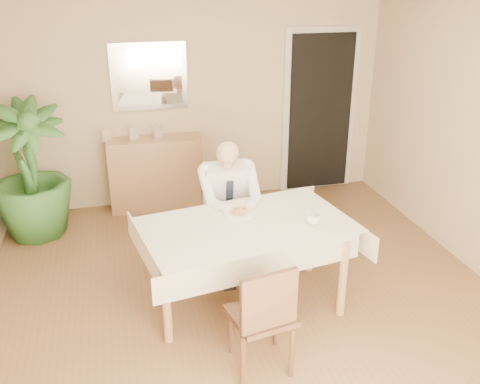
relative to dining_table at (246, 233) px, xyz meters
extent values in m
plane|color=brown|center=(0.00, -0.13, -0.67)|extent=(5.00, 5.00, 0.00)
cube|color=#CBB28A|center=(0.00, 2.37, 0.63)|extent=(4.50, 0.02, 2.60)
cube|color=beige|center=(0.00, -2.61, 0.78)|extent=(1.34, 0.02, 1.44)
cube|color=white|center=(0.00, -2.59, 0.78)|extent=(1.18, 0.02, 1.28)
cube|color=beige|center=(1.55, 2.35, 0.33)|extent=(0.96, 0.03, 2.10)
cube|color=black|center=(1.55, 2.32, 0.33)|extent=(0.80, 0.05, 1.95)
cube|color=silver|center=(-0.54, 2.34, 0.88)|extent=(0.86, 0.03, 0.76)
cube|color=white|center=(-0.54, 2.32, 0.88)|extent=(0.74, 0.02, 0.64)
cube|color=#9C744F|center=(0.00, 0.00, 0.05)|extent=(1.73, 1.16, 0.04)
cube|color=#EFE6C9|center=(0.00, 0.00, 0.08)|extent=(1.85, 1.28, 0.01)
cube|color=#EFE6C9|center=(0.00, -0.50, -0.03)|extent=(1.68, 0.31, 0.22)
cube|color=#EFE6C9|center=(0.00, 0.50, -0.03)|extent=(1.68, 0.31, 0.22)
cube|color=#EFE6C9|center=(-0.85, 0.00, -0.03)|extent=(0.19, 0.99, 0.22)
cube|color=#EFE6C9|center=(0.85, 0.00, -0.03)|extent=(0.19, 0.99, 0.22)
cylinder|color=#9C744F|center=(-0.72, -0.37, -0.32)|extent=(0.07, 0.07, 0.70)
cylinder|color=#9C744F|center=(0.72, -0.37, -0.32)|extent=(0.07, 0.07, 0.70)
cylinder|color=#9C744F|center=(-0.72, 0.37, -0.32)|extent=(0.07, 0.07, 0.70)
cylinder|color=#9C744F|center=(0.72, 0.37, -0.32)|extent=(0.07, 0.07, 0.70)
cube|color=#3F261A|center=(0.00, 0.80, -0.26)|extent=(0.46, 0.46, 0.04)
cube|color=#3F261A|center=(0.00, 0.98, -0.01)|extent=(0.41, 0.10, 0.40)
cylinder|color=#3F261A|center=(-0.17, 0.63, -0.47)|extent=(0.04, 0.04, 0.39)
cylinder|color=#3F261A|center=(0.17, 0.63, -0.47)|extent=(0.04, 0.04, 0.39)
cylinder|color=#3F261A|center=(-0.17, 0.97, -0.47)|extent=(0.04, 0.04, 0.39)
cylinder|color=#3F261A|center=(0.17, 0.97, -0.47)|extent=(0.04, 0.04, 0.39)
cube|color=#3F261A|center=(-0.10, -0.79, -0.25)|extent=(0.49, 0.49, 0.04)
cube|color=#3F261A|center=(-0.10, -0.98, 0.00)|extent=(0.41, 0.12, 0.41)
cylinder|color=#3F261A|center=(-0.27, -0.97, -0.47)|extent=(0.04, 0.04, 0.40)
cylinder|color=#3F261A|center=(0.08, -0.97, -0.47)|extent=(0.04, 0.04, 0.40)
cylinder|color=#3F261A|center=(-0.27, -0.61, -0.47)|extent=(0.04, 0.04, 0.40)
cylinder|color=#3F261A|center=(0.08, -0.61, -0.47)|extent=(0.04, 0.04, 0.40)
cube|color=white|center=(0.00, 0.76, 0.08)|extent=(0.42, 0.31, 0.55)
cube|color=black|center=(0.00, 0.64, 0.05)|extent=(0.07, 0.08, 0.36)
cylinder|color=tan|center=(0.00, 0.72, 0.37)|extent=(0.09, 0.09, 0.08)
sphere|color=tan|center=(0.00, 0.69, 0.47)|extent=(0.21, 0.21, 0.21)
cube|color=black|center=(-0.10, 0.56, -0.15)|extent=(0.13, 0.42, 0.13)
cube|color=black|center=(0.10, 0.56, -0.15)|extent=(0.13, 0.42, 0.13)
cube|color=black|center=(-0.10, 0.38, -0.44)|extent=(0.11, 0.12, 0.45)
cube|color=black|center=(0.10, 0.38, -0.44)|extent=(0.11, 0.12, 0.45)
cube|color=black|center=(-0.10, 0.32, -0.63)|extent=(0.11, 0.26, 0.07)
cube|color=black|center=(0.10, 0.32, -0.63)|extent=(0.11, 0.26, 0.07)
cylinder|color=white|center=(-0.02, 0.19, 0.09)|extent=(0.26, 0.26, 0.02)
ellipsoid|color=#93633F|center=(-0.02, 0.19, 0.11)|extent=(0.14, 0.14, 0.06)
cylinder|color=silver|center=(0.02, 0.13, 0.11)|extent=(0.01, 0.13, 0.01)
cylinder|color=silver|center=(-0.06, 0.13, 0.11)|extent=(0.01, 0.13, 0.01)
imported|color=white|center=(0.53, -0.13, 0.13)|extent=(0.13, 0.13, 0.09)
cube|color=#9C744F|center=(-0.54, 2.19, -0.23)|extent=(1.10, 0.43, 0.87)
cube|color=silver|center=(-1.08, 2.19, 0.27)|extent=(0.10, 0.02, 0.14)
cube|color=silver|center=(-0.77, 2.20, 0.27)|extent=(0.10, 0.02, 0.14)
cube|color=silver|center=(-0.49, 2.22, 0.27)|extent=(0.10, 0.02, 0.14)
imported|color=#275522|center=(-1.89, 1.79, 0.07)|extent=(0.98, 0.98, 1.47)
camera|label=1|loc=(-0.99, -3.81, 2.04)|focal=40.00mm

